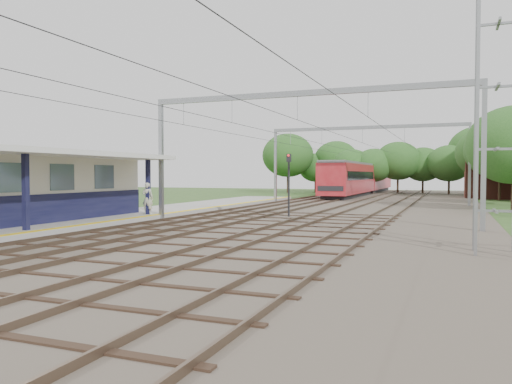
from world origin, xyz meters
The scene contains 12 objects.
ground centered at (0.00, 0.00, 0.00)m, with size 160.00×160.00×0.00m, color #2D4C1E.
ballast_bed centered at (4.00, 30.00, 0.05)m, with size 18.00×90.00×0.10m, color #473D33.
platform centered at (-7.50, 14.00, 0.17)m, with size 5.00×52.00×0.35m, color gray.
yellow_stripe centered at (-5.25, 14.00, 0.35)m, with size 0.45×52.00×0.01m, color yellow.
rail_tracks centered at (1.50, 30.00, 0.18)m, with size 11.80×88.00×0.15m.
catenary_system centered at (3.39, 25.28, 5.51)m, with size 17.22×88.00×7.00m.
lattice_pylon centered at (12.00, 8.00, 6.00)m, with size 1.30×1.30×12.00m.
tree_band centered at (3.84, 57.12, 4.92)m, with size 31.72×30.88×8.82m.
house_far centered at (16.00, 52.00, 3.23)m, with size 8.00×6.12×8.66m.
person centered at (-5.93, 15.00, 1.29)m, with size 0.68×0.45×1.87m, color beige.
train centered at (-0.50, 57.70, 2.24)m, with size 3.07×38.21×4.02m.
signal_post centered at (1.35, 19.35, 2.39)m, with size 0.27×0.25×3.94m.
Camera 1 is at (10.69, -9.82, 2.68)m, focal length 35.00 mm.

